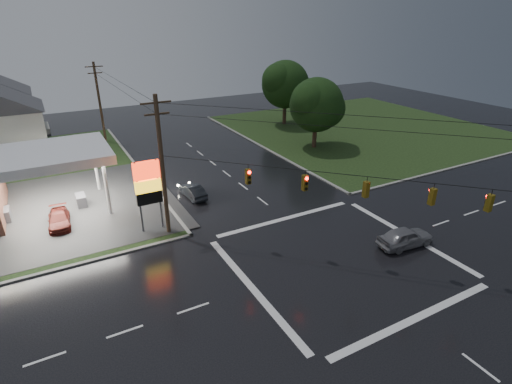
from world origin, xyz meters
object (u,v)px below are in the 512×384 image
pylon_sign (148,185)px  car_north (193,191)px  house_near (1,123)px  car_pump (59,219)px  utility_pole_n (99,101)px  car_crossing (405,237)px  tree_ne_near (317,105)px  utility_pole_nw (162,166)px  tree_ne_far (286,84)px

pylon_sign → car_north: 7.54m
house_near → car_pump: (3.88, -21.08, -3.81)m
utility_pole_n → car_pump: (-7.57, -23.08, -4.88)m
utility_pole_n → house_near: bearing=-170.1°
car_crossing → car_north: bearing=39.7°
utility_pole_n → car_north: 23.93m
car_pump → car_crossing: bearing=-31.6°
pylon_sign → car_north: size_ratio=1.56×
house_near → tree_ne_near: 37.80m
pylon_sign → utility_pole_n: size_ratio=0.57×
utility_pole_nw → tree_ne_far: bearing=42.6°
house_near → car_north: house_near is taller
utility_pole_nw → pylon_sign: bearing=135.0°
utility_pole_nw → car_pump: utility_pole_nw is taller
house_near → utility_pole_n: bearing=9.9°
utility_pole_nw → tree_ne_near: bearing=27.9°
utility_pole_n → car_north: utility_pole_n is taller
car_north → car_pump: car_north is taller
utility_pole_n → car_crossing: 42.08m
utility_pole_nw → tree_ne_far: size_ratio=1.12×
tree_ne_near → car_pump: size_ratio=2.21×
tree_ne_near → car_north: (-19.55, -7.07, -4.93)m
pylon_sign → utility_pole_n: bearing=87.9°
tree_ne_near → tree_ne_far: size_ratio=0.92×
utility_pole_n → car_north: size_ratio=2.73×
utility_pole_nw → utility_pole_n: (0.00, 28.50, -0.25)m
tree_ne_near → tree_ne_far: tree_ne_far is taller
pylon_sign → tree_ne_far: 36.35m
house_near → car_north: 26.45m
tree_ne_far → car_north: 30.06m
pylon_sign → house_near: (-10.45, 25.50, 0.39)m
pylon_sign → car_crossing: bearing=-35.7°
house_near → car_north: (15.54, -21.07, -3.77)m
utility_pole_n → car_pump: utility_pole_n is taller
utility_pole_n → utility_pole_nw: bearing=-90.0°
tree_ne_near → car_pump: tree_ne_near is taller
pylon_sign → car_crossing: (16.01, -11.53, -3.26)m
car_pump → tree_ne_far: bearing=32.7°
utility_pole_n → tree_ne_near: (23.64, -16.01, 0.09)m
utility_pole_nw → tree_ne_near: 26.74m
car_north → utility_pole_n: bearing=-84.5°
utility_pole_n → house_near: 11.67m
utility_pole_nw → tree_ne_near: size_ratio=1.22×
utility_pole_nw → utility_pole_n: bearing=90.0°
pylon_sign → car_pump: bearing=146.0°
car_pump → utility_pole_n: bearing=75.4°
car_crossing → car_pump: bearing=60.1°
pylon_sign → tree_ne_near: bearing=25.0°
utility_pole_n → house_near: (-11.45, -2.00, -1.06)m
pylon_sign → house_near: house_near is taller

